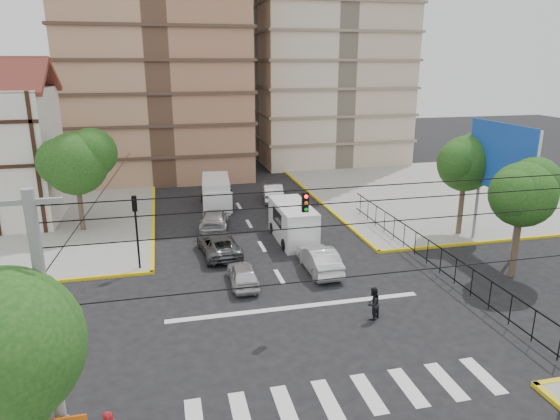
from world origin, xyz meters
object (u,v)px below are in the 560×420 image
object	(u,v)px
traffic_light_nw	(136,220)
van_right_lane	(294,224)
pedestrian_crosswalk	(373,303)
van_left_lane	(216,194)
car_silver_front_left	(243,274)
car_white_front_right	(319,259)

from	to	relation	value
traffic_light_nw	van_right_lane	bearing A→B (deg)	14.75
pedestrian_crosswalk	van_left_lane	bearing A→B (deg)	-109.86
car_silver_front_left	pedestrian_crosswalk	bearing A→B (deg)	136.84
van_right_lane	pedestrian_crosswalk	xyz separation A→B (m)	(0.87, -11.25, -0.42)
car_silver_front_left	pedestrian_crosswalk	world-z (taller)	pedestrian_crosswalk
van_left_lane	car_silver_front_left	xyz separation A→B (m)	(-0.32, -15.46, -0.59)
car_silver_front_left	van_right_lane	bearing A→B (deg)	-125.92
traffic_light_nw	van_left_lane	size ratio (longest dim) A/B	0.77
traffic_light_nw	car_white_front_right	bearing A→B (deg)	-13.95
car_white_front_right	pedestrian_crosswalk	size ratio (longest dim) A/B	2.79
traffic_light_nw	van_right_lane	xyz separation A→B (m)	(10.12, 2.66, -1.88)
van_left_lane	pedestrian_crosswalk	distance (m)	21.30
van_left_lane	car_white_front_right	size ratio (longest dim) A/B	1.26
van_right_lane	car_silver_front_left	xyz separation A→B (m)	(-4.52, -6.03, -0.60)
pedestrian_crosswalk	car_silver_front_left	bearing A→B (deg)	-77.71
traffic_light_nw	van_left_lane	xyz separation A→B (m)	(5.92, 12.09, -1.89)
car_white_front_right	van_right_lane	bearing A→B (deg)	-88.70
van_right_lane	van_left_lane	xyz separation A→B (m)	(-4.20, 9.43, -0.01)
traffic_light_nw	van_right_lane	size ratio (longest dim) A/B	0.78
car_white_front_right	car_silver_front_left	bearing A→B (deg)	9.70
van_right_lane	car_white_front_right	size ratio (longest dim) A/B	1.24
van_left_lane	pedestrian_crosswalk	size ratio (longest dim) A/B	3.52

